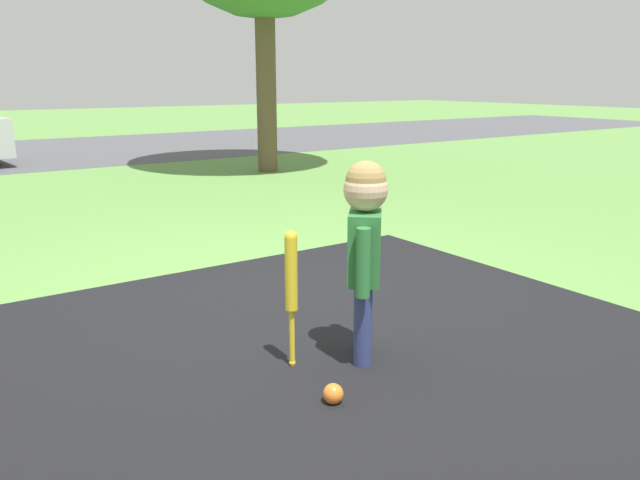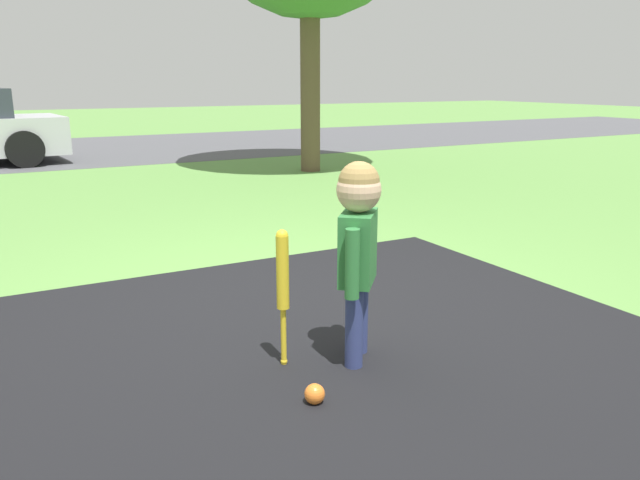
{
  "view_description": "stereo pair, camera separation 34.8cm",
  "coord_description": "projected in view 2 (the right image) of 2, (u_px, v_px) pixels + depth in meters",
  "views": [
    {
      "loc": [
        -2.02,
        -3.35,
        1.43
      ],
      "look_at": [
        -0.11,
        -0.56,
        0.56
      ],
      "focal_mm": 35.0,
      "sensor_mm": 36.0,
      "label": 1
    },
    {
      "loc": [
        -1.73,
        -3.53,
        1.43
      ],
      "look_at": [
        -0.11,
        -0.56,
        0.56
      ],
      "focal_mm": 35.0,
      "sensor_mm": 36.0,
      "label": 2
    }
  ],
  "objects": [
    {
      "name": "baseball_bat",
      "position": [
        283.0,
        279.0,
        3.11
      ],
      "size": [
        0.06,
        0.06,
        0.72
      ],
      "color": "yellow",
      "rests_on": "ground"
    },
    {
      "name": "child",
      "position": [
        358.0,
        234.0,
        3.12
      ],
      "size": [
        0.31,
        0.34,
        1.04
      ],
      "rotation": [
        0.0,
        0.0,
        0.86
      ],
      "color": "navy",
      "rests_on": "ground"
    },
    {
      "name": "street_strip",
      "position": [
        75.0,
        150.0,
        12.92
      ],
      "size": [
        40.0,
        6.0,
        0.01
      ],
      "color": "#4C4C51",
      "rests_on": "ground"
    },
    {
      "name": "sports_ball",
      "position": [
        315.0,
        394.0,
        2.82
      ],
      "size": [
        0.09,
        0.09,
        0.09
      ],
      "color": "orange",
      "rests_on": "ground"
    },
    {
      "name": "ground_plane",
      "position": [
        295.0,
        300.0,
        4.16
      ],
      "size": [
        60.0,
        60.0,
        0.0
      ],
      "primitive_type": "plane",
      "color": "#5B8C42"
    }
  ]
}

